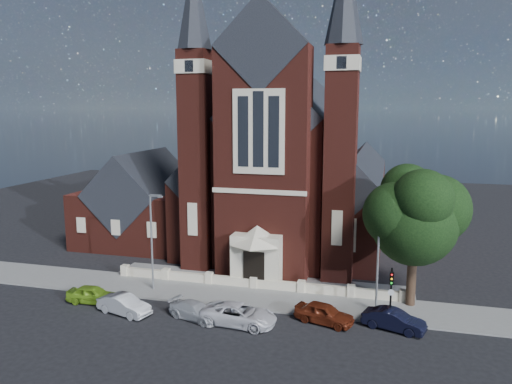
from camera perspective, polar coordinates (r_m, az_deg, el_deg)
ground at (r=50.36m, az=2.33°, el=-7.69°), size 120.00×120.00×0.00m
pavement_strip at (r=40.75m, az=-0.98°, el=-11.92°), size 60.00×5.00×0.12m
forecourt_paving at (r=44.36m, az=0.46°, el=-10.10°), size 26.00×3.00×0.14m
forecourt_wall at (r=42.55m, az=-0.23°, el=-10.97°), size 24.00×0.40×0.90m
church at (r=56.29m, az=4.15°, el=2.66°), size 20.01×34.90×29.20m
parish_hall at (r=57.56m, az=-12.71°, el=-1.61°), size 12.00×12.20×10.24m
street_tree at (r=38.56m, az=17.85°, el=-2.83°), size 6.40×6.60×10.70m
street_lamp_left at (r=41.66m, az=-11.75°, el=-4.99°), size 1.16×0.22×8.09m
street_lamp_right at (r=37.41m, az=13.92°, el=-6.75°), size 1.16×0.22×8.09m
traffic_signal at (r=36.53m, az=15.19°, el=-10.53°), size 0.28×0.42×4.00m
car_lime_van at (r=41.39m, az=-18.16°, el=-11.06°), size 4.11×1.90×1.36m
car_silver_a at (r=38.66m, az=-14.84°, el=-12.36°), size 4.50×2.56×1.40m
car_silver_b at (r=36.90m, az=-6.92°, el=-13.33°), size 4.55×2.99×1.22m
car_white_suv at (r=35.76m, az=-1.97°, el=-13.81°), size 5.51×2.89×1.48m
car_dark_red at (r=36.30m, az=7.78°, el=-13.57°), size 4.54×2.86×1.44m
car_navy at (r=36.24m, az=15.48°, el=-13.92°), size 4.46×2.65×1.39m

